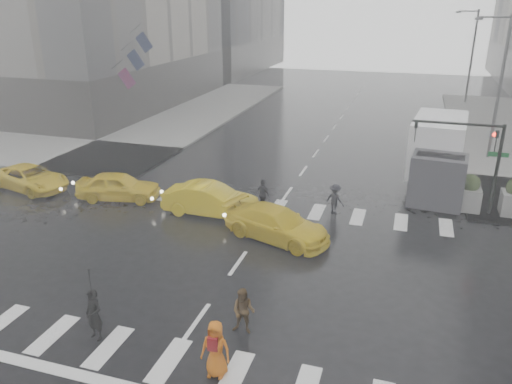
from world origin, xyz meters
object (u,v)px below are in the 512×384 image
(taxi_front, at_px, (118,186))
(taxi_mid, at_px, (211,200))
(pedestrian_orange, at_px, (216,349))
(traffic_signal_pole, at_px, (477,150))
(pedestrian_brown, at_px, (244,311))
(box_truck, at_px, (438,154))

(taxi_front, bearing_deg, taxi_mid, -106.67)
(taxi_mid, bearing_deg, pedestrian_orange, -156.45)
(traffic_signal_pole, height_order, taxi_front, traffic_signal_pole)
(taxi_front, bearing_deg, pedestrian_orange, -150.17)
(traffic_signal_pole, bearing_deg, taxi_front, -168.72)
(taxi_front, bearing_deg, pedestrian_brown, -143.85)
(taxi_front, distance_m, box_truck, 17.03)
(traffic_signal_pole, xyz_separation_m, taxi_front, (-17.19, -3.43, -2.49))
(box_truck, bearing_deg, taxi_mid, -140.35)
(pedestrian_orange, height_order, taxi_front, pedestrian_orange)
(pedestrian_brown, relative_size, pedestrian_orange, 0.90)
(traffic_signal_pole, distance_m, taxi_mid, 12.71)
(traffic_signal_pole, bearing_deg, pedestrian_brown, -121.37)
(pedestrian_brown, xyz_separation_m, taxi_front, (-9.81, 8.67, -0.04))
(taxi_front, height_order, taxi_mid, taxi_mid)
(pedestrian_brown, distance_m, box_truck, 16.32)
(traffic_signal_pole, height_order, pedestrian_brown, traffic_signal_pole)
(traffic_signal_pole, relative_size, taxi_mid, 0.98)
(traffic_signal_pole, distance_m, pedestrian_brown, 14.38)
(pedestrian_orange, bearing_deg, taxi_front, 128.41)
(pedestrian_brown, distance_m, taxi_front, 13.09)
(traffic_signal_pole, distance_m, pedestrian_orange, 16.15)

